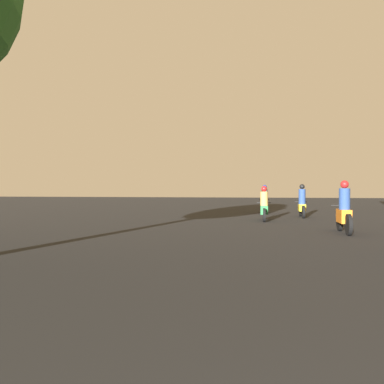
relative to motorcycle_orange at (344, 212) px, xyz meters
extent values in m
cylinder|color=black|center=(0.00, 0.66, -0.33)|extent=(0.10, 0.62, 0.62)
cylinder|color=black|center=(0.00, -0.61, -0.33)|extent=(0.10, 0.62, 0.62)
cube|color=orange|center=(0.00, 0.02, -0.12)|extent=(0.30, 0.83, 0.41)
cylinder|color=black|center=(0.00, 0.44, 0.18)|extent=(0.60, 0.04, 0.04)
cylinder|color=navy|center=(0.00, -0.06, 0.40)|extent=(0.32, 0.32, 0.64)
sphere|color=#A51919|center=(0.00, -0.06, 0.84)|extent=(0.24, 0.24, 0.24)
cylinder|color=black|center=(-2.35, 4.83, -0.36)|extent=(0.10, 0.56, 0.56)
cylinder|color=black|center=(-2.35, 3.48, -0.36)|extent=(0.10, 0.56, 0.56)
cube|color=#1E6B33|center=(-2.35, 4.16, -0.18)|extent=(0.30, 0.93, 0.36)
cylinder|color=black|center=(-2.35, 4.59, 0.10)|extent=(0.60, 0.04, 0.04)
cylinder|color=#B28E47|center=(-2.35, 4.06, 0.30)|extent=(0.32, 0.32, 0.59)
sphere|color=#A51919|center=(-2.35, 4.06, 0.71)|extent=(0.24, 0.24, 0.24)
cylinder|color=black|center=(-0.56, 7.06, -0.35)|extent=(0.10, 0.58, 0.58)
cylinder|color=black|center=(-0.56, 5.80, -0.35)|extent=(0.10, 0.58, 0.58)
cube|color=gold|center=(-0.56, 6.43, -0.18)|extent=(0.30, 0.70, 0.33)
cylinder|color=black|center=(-0.56, 6.84, 0.08)|extent=(0.60, 0.04, 0.04)
cylinder|color=navy|center=(-0.56, 6.36, 0.34)|extent=(0.32, 0.32, 0.71)
sphere|color=black|center=(-0.56, 6.36, 0.82)|extent=(0.24, 0.24, 0.24)
cylinder|color=black|center=(-2.28, 9.69, -0.34)|extent=(0.10, 0.59, 0.59)
cylinder|color=black|center=(-2.28, 8.41, -0.34)|extent=(0.10, 0.59, 0.59)
cube|color=red|center=(-2.28, 9.05, -0.16)|extent=(0.30, 0.71, 0.37)
cylinder|color=black|center=(-2.28, 9.47, 0.12)|extent=(0.60, 0.04, 0.04)
cylinder|color=#4C514C|center=(-2.28, 8.98, 0.35)|extent=(0.32, 0.32, 0.66)
sphere|color=navy|center=(-2.28, 8.98, 0.81)|extent=(0.24, 0.24, 0.24)
camera|label=1|loc=(-2.50, -12.00, 0.70)|focal=35.00mm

